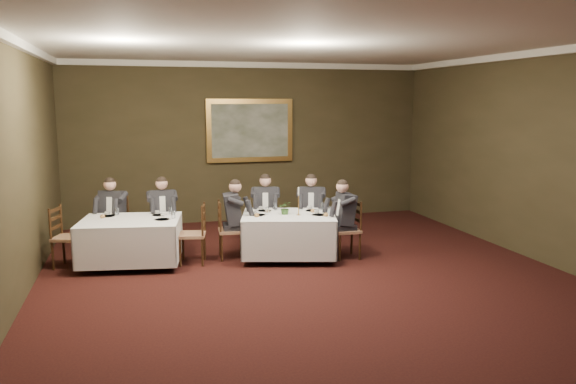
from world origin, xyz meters
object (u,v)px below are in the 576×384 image
chair_sec_endright (193,247)px  candlestick (299,205)px  chair_sec_backleft (115,237)px  painting (250,131)px  table_second (131,238)px  chair_main_endright (347,242)px  diner_sec_backright (163,223)px  diner_sec_backleft (114,225)px  chair_main_endleft (231,242)px  diner_main_backleft (266,219)px  chair_main_backright (311,231)px  diner_main_backright (311,219)px  chair_sec_backright (163,236)px  diner_main_endleft (231,229)px  diner_main_endright (346,229)px  table_main (289,232)px  chair_sec_endleft (68,250)px  centerpiece (285,207)px

chair_sec_endright → candlestick: 1.89m
chair_sec_backleft → painting: painting is taller
table_second → candlestick: candlestick is taller
chair_sec_endright → chair_main_endright: bearing=-85.8°
diner_sec_backright → painting: (2.05, 2.24, 1.51)m
chair_sec_endright → painting: size_ratio=0.52×
diner_sec_backleft → chair_sec_endright: size_ratio=1.35×
table_second → chair_main_endleft: size_ratio=1.76×
diner_main_backleft → chair_main_backright: (0.82, -0.21, -0.23)m
candlestick → diner_main_backright: bearing=58.5°
diner_main_backright → chair_sec_backright: bearing=12.1°
chair_sec_endright → chair_sec_backright: bearing=38.5°
chair_main_backright → chair_sec_endright: (-2.23, -0.56, 0.00)m
diner_main_endleft → diner_main_endright: 1.96m
chair_main_endleft → chair_sec_backright: same height
diner_sec_backleft → chair_sec_backright: (0.84, -0.12, -0.23)m
diner_main_backright → chair_sec_endright: size_ratio=1.35×
chair_sec_backleft → diner_sec_backright: bearing=-167.5°
diner_main_backleft → chair_sec_backright: (-1.85, 0.13, -0.23)m
table_main → diner_sec_backleft: bearing=158.6°
chair_main_endleft → chair_sec_endright: 0.67m
diner_main_backleft → chair_sec_backright: diner_main_backleft is taller
chair_sec_backleft → diner_sec_backright: size_ratio=0.74×
chair_sec_backright → diner_sec_backright: size_ratio=0.74×
chair_sec_backright → chair_sec_endright: size_ratio=1.00×
chair_main_endleft → diner_main_endleft: 0.23m
chair_main_endright → diner_main_endleft: bearing=75.4°
chair_main_endright → painting: 4.01m
diner_main_backright → diner_main_endleft: 1.61m
chair_main_endright → diner_main_endright: diner_main_endright is taller
diner_main_backleft → painting: 2.80m
table_second → chair_sec_endleft: (-0.99, 0.16, -0.17)m
table_main → chair_sec_endleft: chair_sec_endleft is taller
table_main → candlestick: 0.53m
diner_main_backleft → diner_sec_backleft: size_ratio=1.00×
chair_sec_backleft → chair_sec_endleft: same height
chair_sec_endright → diner_main_backleft: bearing=-49.3°
table_main → centerpiece: size_ratio=7.59×
diner_sec_backright → candlestick: diner_sec_backright is taller
diner_main_endright → chair_sec_backright: bearing=67.5°
chair_main_endright → chair_sec_endright: size_ratio=1.00×
diner_main_endright → chair_sec_endleft: diner_main_endright is taller
diner_main_backright → chair_sec_backright: diner_main_backright is taller
diner_main_endright → diner_sec_backright: 3.25m
chair_main_endright → chair_sec_endleft: bearing=81.7°
diner_main_backleft → chair_sec_backleft: diner_main_backleft is taller
candlestick → chair_sec_backleft: bearing=157.6°
candlestick → chair_sec_endleft: bearing=171.7°
diner_main_backleft → chair_sec_endright: diner_main_backleft is taller
chair_sec_endright → chair_sec_endleft: (-1.98, 0.32, 0.00)m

